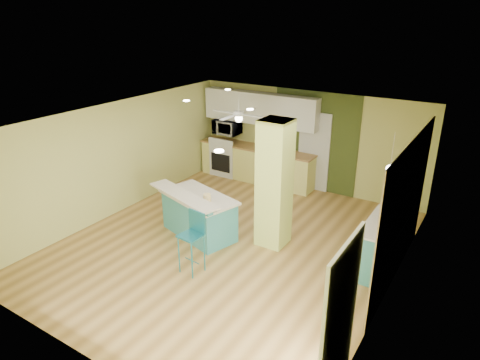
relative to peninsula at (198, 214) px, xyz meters
name	(u,v)px	position (x,y,z in m)	size (l,w,h in m)	color
floor	(232,244)	(0.79, 0.02, -0.46)	(6.00, 7.00, 0.01)	olive
ceiling	(230,120)	(0.79, 0.02, 2.05)	(6.00, 7.00, 0.01)	white
wall_back	(308,140)	(0.79, 3.53, 0.79)	(6.00, 0.01, 2.50)	#C3C569
wall_front	(74,279)	(0.79, -3.48, 0.79)	(6.00, 0.01, 2.50)	#C3C569
wall_left	(118,158)	(-2.22, 0.02, 0.79)	(0.01, 7.00, 2.50)	#C3C569
wall_right	(396,226)	(3.79, 0.02, 0.79)	(0.01, 7.00, 2.50)	#C3C569
wood_panel	(404,212)	(3.78, 0.62, 0.79)	(0.02, 3.40, 2.50)	#9C8059
olive_accent	(315,142)	(0.99, 3.51, 0.79)	(2.20, 0.02, 2.50)	#3E4C1E
interior_door	(314,152)	(0.99, 3.48, 0.54)	(0.82, 0.05, 2.00)	silver
french_door	(339,324)	(3.76, -2.28, 0.59)	(0.04, 1.08, 2.10)	silver
column	(274,184)	(1.44, 0.52, 0.79)	(0.55, 0.55, 2.50)	#D0E469
kitchen_run	(257,164)	(-0.51, 3.22, 0.01)	(3.25, 0.63, 0.94)	#EEEC7D
stove	(227,158)	(-1.46, 3.21, 0.00)	(0.76, 0.66, 1.08)	silver
upper_cabinets	(260,108)	(-0.51, 3.34, 1.49)	(3.20, 0.34, 0.80)	white
microwave	(227,127)	(-1.46, 3.22, 0.89)	(0.70, 0.48, 0.39)	white
ceiling_fan	(239,114)	(-0.31, 2.02, 1.62)	(1.41, 1.41, 0.61)	white
pendant_lamp	(390,169)	(3.44, 0.77, 1.43)	(0.14, 0.14, 0.69)	silver
wall_decor	(408,190)	(3.75, 0.82, 1.09)	(0.03, 0.90, 0.70)	brown
peninsula	(198,214)	(0.00, 0.00, 0.00)	(1.95, 1.44, 0.99)	teal
bar_stool	(194,232)	(0.73, -1.06, 0.29)	(0.41, 0.41, 1.12)	teal
side_counter	(382,246)	(3.49, 0.74, 0.00)	(0.60, 1.42, 0.92)	teal
fruit_bowl	(274,149)	(0.03, 3.18, 0.52)	(0.33, 0.33, 0.08)	#322314
canister	(207,198)	(0.31, -0.09, 0.48)	(0.15, 0.15, 0.15)	yellow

